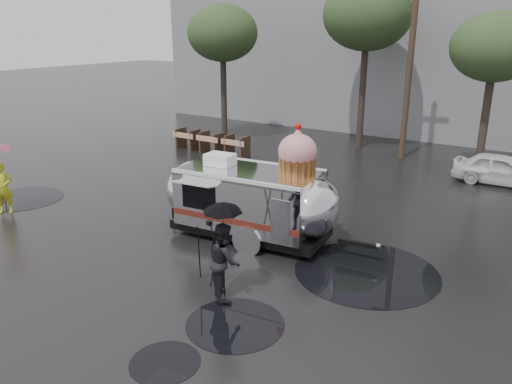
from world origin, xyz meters
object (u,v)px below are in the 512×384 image
Objects in this scene: airstream_trailer at (253,197)px; person_right at (224,261)px; person_left at (3,188)px; tripod at (210,245)px.

person_right is at bearing -73.21° from airstream_trailer.
airstream_trailer reaches higher than person_left.
person_left is 0.95× the size of person_right.
tripod is (0.57, -2.70, -0.32)m from airstream_trailer.
person_left is 8.54m from tripod.
person_right reaches higher than tripod.
person_right is (1.29, -3.13, -0.35)m from airstream_trailer.
tripod is at bearing 12.90° from person_right.
person_right is at bearing -7.09° from tripod.
airstream_trailer is at bearing -22.77° from person_left.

